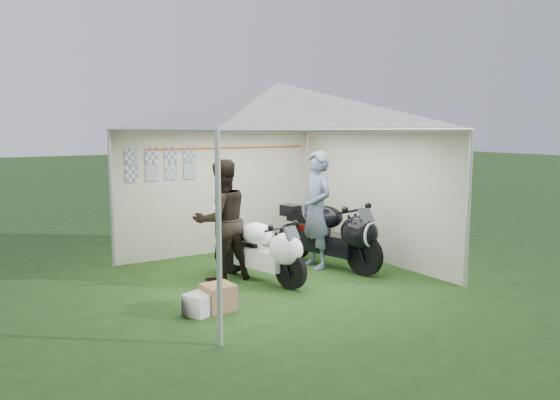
% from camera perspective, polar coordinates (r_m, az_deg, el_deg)
% --- Properties ---
extents(ground, '(80.00, 80.00, 0.00)m').
position_cam_1_polar(ground, '(8.70, -0.28, -7.91)').
color(ground, '#203A17').
rests_on(ground, ground).
extents(canopy_tent, '(5.66, 5.66, 3.00)m').
position_cam_1_polar(canopy_tent, '(8.41, -0.41, 9.29)').
color(canopy_tent, silver).
rests_on(canopy_tent, ground).
extents(motorcycle_white, '(0.71, 1.85, 0.92)m').
position_cam_1_polar(motorcycle_white, '(8.25, -1.74, -5.09)').
color(motorcycle_white, black).
rests_on(motorcycle_white, ground).
extents(motorcycle_black, '(0.79, 2.15, 1.07)m').
position_cam_1_polar(motorcycle_black, '(9.06, 5.56, -3.44)').
color(motorcycle_black, black).
rests_on(motorcycle_black, ground).
extents(paddock_stand, '(0.46, 0.34, 0.31)m').
position_cam_1_polar(paddock_stand, '(9.80, 1.01, -5.20)').
color(paddock_stand, '#182AAD').
rests_on(paddock_stand, ground).
extents(person_dark_jacket, '(0.91, 0.71, 1.86)m').
position_cam_1_polar(person_dark_jacket, '(8.30, -6.15, -2.15)').
color(person_dark_jacket, black).
rests_on(person_dark_jacket, ground).
extents(person_blue_jacket, '(0.53, 0.75, 1.94)m').
position_cam_1_polar(person_blue_jacket, '(9.03, 3.85, -1.05)').
color(person_blue_jacket, slate).
rests_on(person_blue_jacket, ground).
extents(equipment_box, '(0.60, 0.51, 0.54)m').
position_cam_1_polar(equipment_box, '(10.59, 3.40, -3.62)').
color(equipment_box, black).
rests_on(equipment_box, ground).
extents(crate_0, '(0.49, 0.45, 0.27)m').
position_cam_1_polar(crate_0, '(7.04, -8.21, -10.63)').
color(crate_0, silver).
rests_on(crate_0, ground).
extents(crate_1, '(0.38, 0.38, 0.33)m').
position_cam_1_polar(crate_1, '(7.15, -6.45, -10.04)').
color(crate_1, '#8E6647').
rests_on(crate_1, ground).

